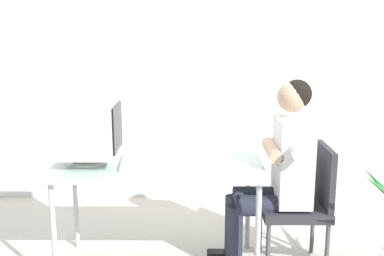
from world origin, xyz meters
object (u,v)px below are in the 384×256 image
at_px(crt_monitor, 88,128).
at_px(person_seated, 278,168).
at_px(desk, 158,172).
at_px(keyboard, 135,161).
at_px(office_chair, 303,200).

height_order(crt_monitor, person_seated, person_seated).
height_order(desk, person_seated, person_seated).
xyz_separation_m(desk, person_seated, (0.81, 0.00, 0.03)).
xyz_separation_m(keyboard, office_chair, (1.15, -0.02, -0.27)).
relative_size(desk, office_chair, 1.63).
distance_m(crt_monitor, person_seated, 1.30).
bearing_deg(keyboard, person_seated, -1.40).
xyz_separation_m(desk, crt_monitor, (-0.46, -0.00, 0.31)).
height_order(crt_monitor, keyboard, crt_monitor).
xyz_separation_m(keyboard, person_seated, (0.97, -0.02, -0.04)).
bearing_deg(crt_monitor, keyboard, 5.05).
height_order(keyboard, office_chair, office_chair).
height_order(desk, crt_monitor, crt_monitor).
xyz_separation_m(crt_monitor, person_seated, (1.27, 0.00, -0.28)).
relative_size(desk, crt_monitor, 3.22).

